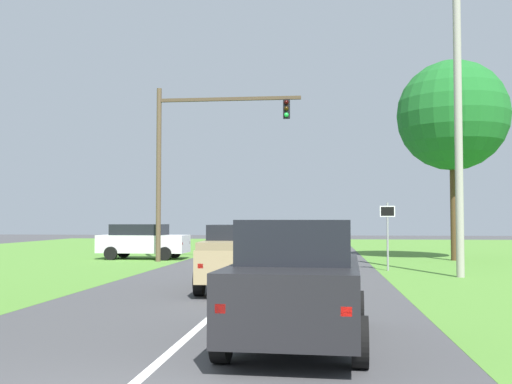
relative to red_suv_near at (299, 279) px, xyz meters
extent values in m
plane|color=#424244|center=(-1.95, 7.72, -1.06)|extent=(120.00, 120.00, 0.00)
cube|color=black|center=(0.00, -0.06, -0.21)|extent=(2.18, 4.91, 1.00)
cube|color=black|center=(0.01, 0.18, 0.64)|extent=(1.86, 3.07, 0.69)
cube|color=red|center=(-0.92, -2.41, -0.16)|extent=(0.14, 0.07, 0.12)
cube|color=red|center=(0.69, -2.48, -0.16)|extent=(0.14, 0.07, 0.12)
cylinder|color=black|center=(-0.91, 1.48, -0.70)|extent=(0.27, 0.73, 0.72)
cylinder|color=black|center=(1.05, 1.39, -0.70)|extent=(0.27, 0.73, 0.72)
cylinder|color=black|center=(-1.05, -1.51, -0.70)|extent=(0.27, 0.73, 0.72)
cylinder|color=black|center=(0.91, -1.60, -0.70)|extent=(0.27, 0.73, 0.72)
cube|color=tan|center=(-1.97, 7.62, -0.23)|extent=(2.27, 5.39, 0.87)
cube|color=black|center=(-1.96, 7.35, 0.52)|extent=(1.87, 2.10, 0.64)
cube|color=#8F7D56|center=(-1.90, 5.98, 0.30)|extent=(2.01, 2.10, 0.20)
cube|color=red|center=(-2.68, 4.96, -0.19)|extent=(0.14, 0.07, 0.12)
cube|color=red|center=(-1.02, 5.04, -0.19)|extent=(0.14, 0.07, 0.12)
cylinder|color=black|center=(-3.06, 9.21, -0.66)|extent=(0.28, 0.81, 0.80)
cylinder|color=black|center=(-1.04, 9.31, -0.66)|extent=(0.28, 0.81, 0.80)
cylinder|color=black|center=(-2.90, 5.93, -0.66)|extent=(0.28, 0.81, 0.80)
cylinder|color=black|center=(-0.89, 6.03, -0.66)|extent=(0.28, 0.81, 0.80)
cylinder|color=brown|center=(-7.55, 18.65, 3.18)|extent=(0.24, 0.24, 8.49)
cube|color=#4C3D2B|center=(-4.07, 18.65, 6.83)|extent=(6.97, 0.16, 0.16)
cube|color=black|center=(-1.28, 18.65, 6.28)|extent=(0.32, 0.28, 0.90)
sphere|color=black|center=(-1.28, 18.50, 6.58)|extent=(0.22, 0.22, 0.22)
sphere|color=black|center=(-1.28, 18.50, 6.28)|extent=(0.22, 0.22, 0.22)
sphere|color=#1ED83F|center=(-1.28, 18.50, 5.98)|extent=(0.22, 0.22, 0.22)
cylinder|color=gray|center=(3.00, 14.56, 0.30)|extent=(0.08, 0.08, 2.73)
cube|color=white|center=(3.00, 14.53, 1.31)|extent=(0.60, 0.03, 0.44)
cube|color=black|center=(3.00, 14.52, 1.31)|extent=(0.52, 0.01, 0.36)
cylinder|color=#4C351E|center=(6.97, 21.04, 1.54)|extent=(0.36, 0.36, 5.22)
sphere|color=#1C6626|center=(6.97, 21.04, 6.24)|extent=(5.56, 5.56, 5.56)
cube|color=silver|center=(-8.82, 20.44, -0.27)|extent=(4.56, 1.97, 0.90)
cube|color=black|center=(-9.04, 20.44, 0.46)|extent=(2.74, 1.71, 0.56)
cube|color=red|center=(-6.60, 19.63, -0.23)|extent=(0.06, 0.14, 0.12)
cube|color=red|center=(-6.57, 21.18, -0.23)|extent=(0.06, 0.14, 0.12)
cylinder|color=black|center=(-10.24, 19.52, -0.72)|extent=(0.68, 0.24, 0.68)
cylinder|color=black|center=(-10.20, 21.41, -0.72)|extent=(0.68, 0.24, 0.68)
cylinder|color=black|center=(-7.43, 19.47, -0.72)|extent=(0.68, 0.24, 0.68)
cylinder|color=black|center=(-7.40, 21.36, -0.72)|extent=(0.68, 0.24, 0.68)
cylinder|color=#9E998E|center=(5.27, 12.03, 4.10)|extent=(0.28, 0.28, 10.32)
camera|label=1|loc=(0.39, -10.18, 0.99)|focal=42.51mm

